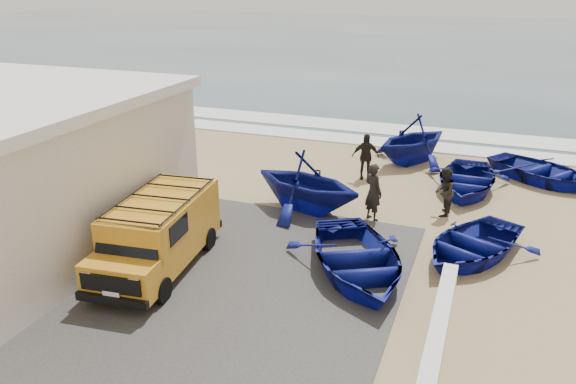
% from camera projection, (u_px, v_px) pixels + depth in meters
% --- Properties ---
extents(ground, '(160.00, 160.00, 0.00)m').
position_uv_depth(ground, '(266.00, 251.00, 15.79)').
color(ground, tan).
extents(slab, '(12.00, 10.00, 0.05)m').
position_uv_depth(slab, '(167.00, 271.00, 14.68)').
color(slab, '#413E3C').
rests_on(slab, ground).
extents(ocean, '(180.00, 88.00, 0.01)m').
position_uv_depth(ocean, '(452.00, 42.00, 64.71)').
color(ocean, '#385166').
rests_on(ocean, ground).
extents(surf_line, '(180.00, 1.60, 0.06)m').
position_uv_depth(surf_line, '(364.00, 140.00, 26.26)').
color(surf_line, white).
rests_on(surf_line, ground).
extents(surf_wash, '(180.00, 2.20, 0.04)m').
position_uv_depth(surf_wash, '(376.00, 128.00, 28.45)').
color(surf_wash, white).
rests_on(surf_wash, ground).
extents(parapet, '(0.35, 6.00, 0.55)m').
position_uv_depth(parapet, '(436.00, 342.00, 11.44)').
color(parapet, silver).
rests_on(parapet, ground).
extents(van, '(2.23, 4.71, 1.95)m').
position_uv_depth(van, '(159.00, 231.00, 14.56)').
color(van, orange).
rests_on(van, ground).
extents(boat_near_left, '(5.04, 5.56, 0.94)m').
position_uv_depth(boat_near_left, '(356.00, 258.00, 14.41)').
color(boat_near_left, navy).
rests_on(boat_near_left, ground).
extents(boat_near_right, '(4.22, 4.74, 0.81)m').
position_uv_depth(boat_near_right, '(472.00, 244.00, 15.33)').
color(boat_near_right, navy).
rests_on(boat_near_right, ground).
extents(boat_mid_left, '(4.60, 4.24, 2.03)m').
position_uv_depth(boat_mid_left, '(307.00, 182.00, 18.15)').
color(boat_mid_left, navy).
rests_on(boat_mid_left, ground).
extents(boat_mid_right, '(3.07, 4.25, 0.87)m').
position_uv_depth(boat_mid_right, '(466.00, 180.00, 20.05)').
color(boat_mid_right, navy).
rests_on(boat_mid_right, ground).
extents(boat_far_left, '(4.80, 4.98, 2.01)m').
position_uv_depth(boat_far_left, '(413.00, 139.00, 22.91)').
color(boat_far_left, navy).
rests_on(boat_far_left, ground).
extents(boat_far_right, '(5.13, 4.84, 0.86)m').
position_uv_depth(boat_far_right, '(543.00, 171.00, 20.94)').
color(boat_far_right, navy).
rests_on(boat_far_right, ground).
extents(fisherman_front, '(0.81, 0.76, 1.86)m').
position_uv_depth(fisherman_front, '(373.00, 192.00, 17.52)').
color(fisherman_front, black).
rests_on(fisherman_front, ground).
extents(fisherman_middle, '(0.69, 0.84, 1.59)m').
position_uv_depth(fisherman_middle, '(444.00, 192.00, 17.90)').
color(fisherman_middle, black).
rests_on(fisherman_middle, ground).
extents(fisherman_back, '(1.12, 0.76, 1.76)m').
position_uv_depth(fisherman_back, '(365.00, 156.00, 21.14)').
color(fisherman_back, black).
rests_on(fisherman_back, ground).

